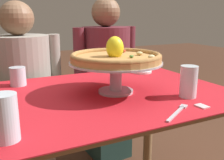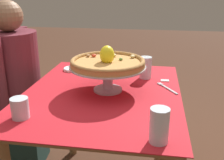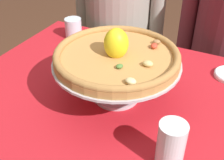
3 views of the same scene
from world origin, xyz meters
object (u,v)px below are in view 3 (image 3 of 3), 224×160
at_px(pizza, 117,55).
at_px(diner_left, 118,40).
at_px(water_glass_back_left, 73,29).
at_px(water_glass_front_right, 171,147).
at_px(diner_right, 224,60).
at_px(pizza_stand, 117,70).

bearing_deg(pizza, diner_left, 115.18).
height_order(water_glass_back_left, diner_left, diner_left).
bearing_deg(water_glass_front_right, diner_right, 87.82).
bearing_deg(diner_right, water_glass_back_left, -149.74).
distance_m(water_glass_back_left, water_glass_front_right, 0.82).
distance_m(pizza_stand, water_glass_front_right, 0.32).
bearing_deg(pizza, pizza_stand, -147.19).
distance_m(water_glass_front_right, diner_right, 0.93).
bearing_deg(pizza_stand, water_glass_back_left, 139.85).
distance_m(water_glass_front_right, diner_left, 1.08).
height_order(water_glass_front_right, diner_right, diner_right).
height_order(pizza, water_glass_back_left, pizza).
height_order(water_glass_back_left, diner_right, diner_right).
bearing_deg(diner_left, water_glass_front_right, -57.11).
bearing_deg(water_glass_front_right, diner_left, 122.89).
xyz_separation_m(pizza_stand, diner_right, (0.28, 0.71, -0.26)).
height_order(diner_left, diner_right, diner_right).
bearing_deg(water_glass_back_left, diner_right, 30.26).
bearing_deg(water_glass_back_left, water_glass_front_right, -39.38).
height_order(pizza_stand, diner_left, diner_left).
bearing_deg(pizza, water_glass_front_right, -38.24).
distance_m(pizza, diner_left, 0.83).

